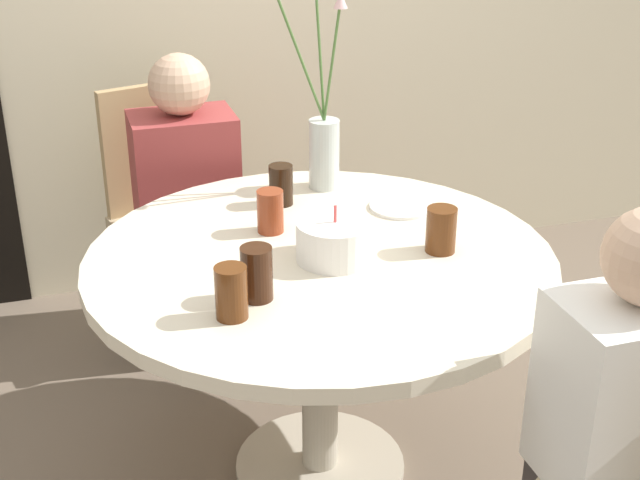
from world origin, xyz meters
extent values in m
plane|color=#6B5B4C|center=(0.00, 0.00, 0.00)|extent=(16.00, 16.00, 0.00)
cylinder|color=beige|center=(0.00, 0.00, 0.68)|extent=(1.23, 1.23, 0.04)
cylinder|color=#B7AD99|center=(0.00, 0.00, 0.35)|extent=(0.10, 0.10, 0.63)
cylinder|color=#B7AD99|center=(0.00, 0.00, 0.01)|extent=(0.49, 0.49, 0.03)
cube|color=tan|center=(-0.24, 0.89, 0.42)|extent=(0.49, 0.49, 0.04)
cube|color=tan|center=(-0.29, 1.07, 0.67)|extent=(0.38, 0.13, 0.46)
cylinder|color=tan|center=(-0.36, 0.68, 0.20)|extent=(0.03, 0.03, 0.40)
cylinder|color=tan|center=(-0.03, 0.77, 0.20)|extent=(0.03, 0.03, 0.40)
cylinder|color=tan|center=(-0.45, 1.01, 0.20)|extent=(0.03, 0.03, 0.40)
cylinder|color=tan|center=(-0.12, 1.10, 0.20)|extent=(0.03, 0.03, 0.40)
cylinder|color=white|center=(0.03, -0.04, 0.76)|extent=(0.20, 0.20, 0.10)
cylinder|color=#E54C4C|center=(0.03, -0.04, 0.83)|extent=(0.01, 0.01, 0.04)
cylinder|color=silver|center=(0.15, 0.45, 0.81)|extent=(0.09, 0.09, 0.21)
cylinder|color=#4C7538|center=(0.06, 0.44, 1.15)|extent=(0.19, 0.03, 0.47)
cylinder|color=#4C7538|center=(0.17, 0.42, 1.10)|extent=(0.04, 0.07, 0.36)
cone|color=beige|center=(0.18, 0.39, 1.28)|extent=(0.04, 0.04, 0.04)
cylinder|color=#4C7538|center=(0.14, 0.47, 1.17)|extent=(0.03, 0.06, 0.50)
cylinder|color=white|center=(0.32, 0.22, 0.71)|extent=(0.18, 0.18, 0.01)
cylinder|color=#51280F|center=(0.31, -0.08, 0.76)|extent=(0.08, 0.08, 0.12)
cylinder|color=maroon|center=(-0.09, 0.18, 0.76)|extent=(0.07, 0.07, 0.12)
cylinder|color=#33190C|center=(-0.21, -0.18, 0.77)|extent=(0.08, 0.08, 0.13)
cylinder|color=#51280F|center=(-0.29, -0.25, 0.77)|extent=(0.07, 0.07, 0.13)
cylinder|color=black|center=(-0.01, 0.36, 0.76)|extent=(0.07, 0.07, 0.12)
cube|color=#383333|center=(-0.22, 0.81, 0.22)|extent=(0.31, 0.24, 0.44)
cube|color=#993838|center=(-0.22, 0.81, 0.65)|extent=(0.34, 0.24, 0.42)
sphere|color=#D1A889|center=(-0.22, 0.81, 0.96)|extent=(0.20, 0.20, 0.20)
cube|color=white|center=(0.45, -0.71, 0.65)|extent=(0.34, 0.24, 0.42)
camera|label=1|loc=(-0.62, -1.99, 1.72)|focal=50.00mm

